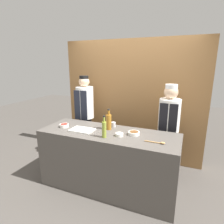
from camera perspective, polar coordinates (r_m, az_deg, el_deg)
ground_plane at (r=3.29m, az=-1.07°, el=-21.62°), size 14.00×14.00×0.00m
cabinet_wall at (r=3.86m, az=6.04°, el=3.41°), size 2.86×0.18×2.40m
counter at (r=3.04m, az=-1.12°, el=-14.48°), size 2.11×0.75×0.94m
sauce_bowl_brown at (r=2.75m, az=6.69°, el=-6.39°), size 0.16×0.16×0.05m
sauce_bowl_red at (r=3.15m, az=-14.35°, el=-3.97°), size 0.14×0.14×0.05m
sauce_bowl_yellow at (r=2.69m, az=2.26°, el=-6.84°), size 0.11×0.11×0.04m
cutting_board at (r=2.94m, az=-9.06°, el=-5.41°), size 0.36×0.24×0.02m
bottle_amber at (r=2.92m, az=-1.03°, el=-2.91°), size 0.09×0.09×0.33m
bottle_oil at (r=2.61m, az=-2.42°, el=-5.20°), size 0.06×0.06×0.32m
cup_steel at (r=3.06m, az=0.42°, el=-3.82°), size 0.07×0.07×0.08m
wooden_spoon at (r=2.53m, az=13.83°, el=-9.00°), size 0.27×0.05×0.03m
chef_left at (r=3.77m, az=-8.15°, el=-1.01°), size 0.34×0.34×1.72m
chef_right at (r=3.30m, az=16.75°, el=-4.76°), size 0.35×0.35×1.62m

